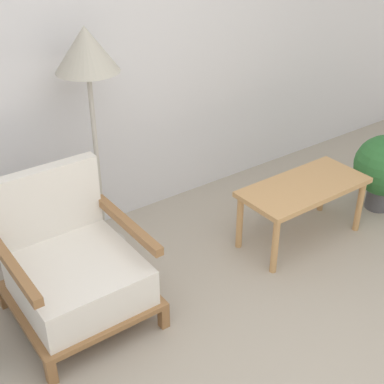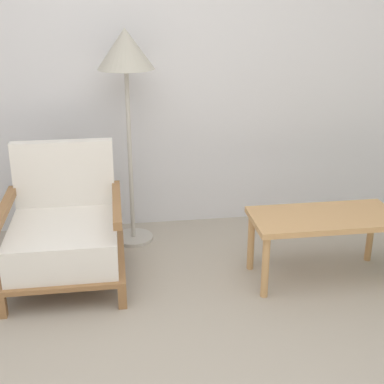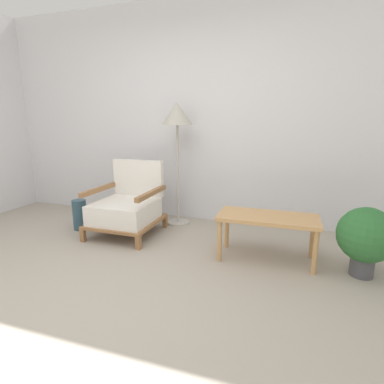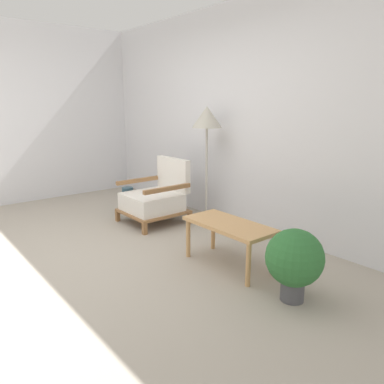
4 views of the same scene
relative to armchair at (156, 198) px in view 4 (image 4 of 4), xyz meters
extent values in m
plane|color=#A89E8E|center=(0.56, -1.42, -0.32)|extent=(14.00, 14.00, 0.00)
cube|color=silver|center=(0.56, 0.81, 1.03)|extent=(8.00, 0.06, 2.70)
cube|color=silver|center=(-2.15, -0.92, 1.03)|extent=(0.06, 8.00, 2.70)
cube|color=olive|center=(-0.33, -0.38, -0.25)|extent=(0.05, 0.05, 0.14)
cube|color=olive|center=(0.33, -0.38, -0.25)|extent=(0.05, 0.05, 0.14)
cube|color=olive|center=(-0.33, 0.30, -0.25)|extent=(0.05, 0.05, 0.14)
cube|color=olive|center=(0.33, 0.30, -0.25)|extent=(0.05, 0.05, 0.14)
cube|color=olive|center=(0.00, -0.04, -0.17)|extent=(0.71, 0.74, 0.03)
cube|color=white|center=(0.00, -0.06, -0.04)|extent=(0.63, 0.64, 0.22)
cube|color=white|center=(0.00, 0.29, 0.28)|extent=(0.63, 0.08, 0.43)
cube|color=olive|center=(-0.33, -0.04, 0.19)|extent=(0.05, 0.68, 0.05)
cube|color=olive|center=(0.33, -0.04, 0.19)|extent=(0.05, 0.68, 0.05)
cylinder|color=#B7B2A8|center=(0.43, 0.49, -0.31)|extent=(0.28, 0.28, 0.03)
cylinder|color=#B7B2A8|center=(0.43, 0.49, 0.30)|extent=(0.03, 0.03, 1.20)
cone|color=#B2AD9E|center=(0.43, 0.49, 1.03)|extent=(0.37, 0.37, 0.26)
cube|color=tan|center=(1.57, -0.22, 0.09)|extent=(0.89, 0.42, 0.04)
cylinder|color=tan|center=(1.17, -0.39, -0.12)|extent=(0.04, 0.04, 0.39)
cylinder|color=tan|center=(1.98, -0.39, -0.12)|extent=(0.04, 0.04, 0.39)
cylinder|color=tan|center=(1.17, -0.05, -0.12)|extent=(0.04, 0.04, 0.39)
cylinder|color=tan|center=(1.98, -0.05, -0.12)|extent=(0.04, 0.04, 0.39)
cylinder|color=#2D4C5B|center=(-0.61, -0.06, -0.14)|extent=(0.16, 0.16, 0.36)
cylinder|color=#4C4C51|center=(2.36, -0.29, -0.24)|extent=(0.19, 0.19, 0.17)
sphere|color=#2D6B33|center=(2.36, -0.29, 0.04)|extent=(0.45, 0.45, 0.45)
camera|label=1|loc=(-0.85, -2.28, 1.84)|focal=50.00mm
camera|label=2|loc=(0.34, -3.04, 1.40)|focal=50.00mm
camera|label=3|loc=(1.72, -2.90, 0.93)|focal=28.00mm
camera|label=4|loc=(3.95, -2.60, 1.21)|focal=35.00mm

